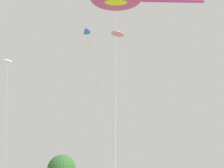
{
  "coord_description": "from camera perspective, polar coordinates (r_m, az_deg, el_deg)",
  "views": [
    {
      "loc": [
        -8.13,
        0.63,
        1.51
      ],
      "look_at": [
        -0.07,
        11.67,
        6.95
      ],
      "focal_mm": 43.38,
      "sensor_mm": 36.0,
      "label": 1
    }
  ],
  "objects": [
    {
      "name": "tree_shrub_far",
      "position": [
        69.22,
        -10.45,
        -16.74
      ],
      "size": [
        4.8,
        4.8,
        9.54
      ],
      "color": "#513823",
      "rests_on": "ground"
    },
    {
      "name": "small_kite_delta_white",
      "position": [
        22.01,
        1.22,
        10.26
      ],
      "size": [
        2.95,
        0.9,
        13.4
      ],
      "rotation": [
        0.0,
        0.0,
        3.04
      ],
      "color": "pink",
      "rests_on": "ground"
    },
    {
      "name": "small_kite_streamer_purple",
      "position": [
        17.93,
        -21.12,
        3.46
      ],
      "size": [
        1.54,
        0.88,
        9.18
      ],
      "rotation": [
        0.0,
        0.0,
        3.1
      ],
      "color": "white",
      "rests_on": "ground"
    },
    {
      "name": "small_kite_triangle_green",
      "position": [
        28.45,
        -5.41,
        11.11
      ],
      "size": [
        4.45,
        0.99,
        17.4
      ],
      "rotation": [
        0.0,
        0.0,
        1.25
      ],
      "color": "blue",
      "rests_on": "ground"
    }
  ]
}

